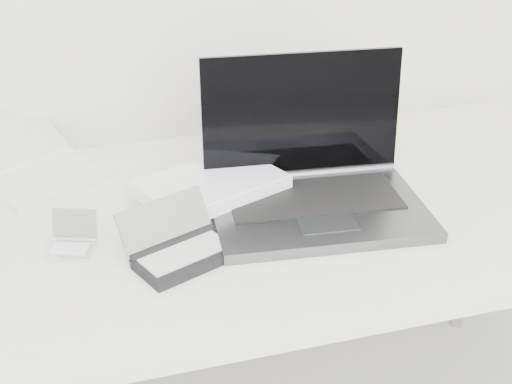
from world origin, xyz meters
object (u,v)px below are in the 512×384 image
object	(u,v)px
palmtop_charcoal	(181,249)
netbook_open_white	(35,169)
laptop_large	(285,183)
desk	(264,227)

from	to	relation	value
palmtop_charcoal	netbook_open_white	bearing A→B (deg)	98.57
laptop_large	palmtop_charcoal	distance (m)	0.28
desk	laptop_large	distance (m)	0.10
desk	laptop_large	bearing A→B (deg)	7.17
palmtop_charcoal	laptop_large	bearing A→B (deg)	8.07
desk	netbook_open_white	bearing A→B (deg)	148.60
netbook_open_white	laptop_large	bearing A→B (deg)	-58.88
laptop_large	netbook_open_white	world-z (taller)	laptop_large
netbook_open_white	palmtop_charcoal	xyz separation A→B (m)	(0.24, -0.41, -0.00)
laptop_large	netbook_open_white	distance (m)	0.55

